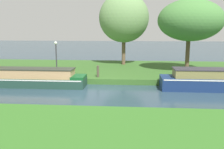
{
  "coord_description": "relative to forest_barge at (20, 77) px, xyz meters",
  "views": [
    {
      "loc": [
        2.15,
        -14.69,
        3.99
      ],
      "look_at": [
        0.88,
        1.2,
        0.9
      ],
      "focal_mm": 38.74,
      "sensor_mm": 36.0,
      "label": 1
    }
  ],
  "objects": [
    {
      "name": "ground_plane",
      "position": [
        5.54,
        -1.2,
        -0.61
      ],
      "size": [
        120.0,
        120.0,
        0.0
      ],
      "primitive_type": "plane",
      "color": "#283D4A"
    },
    {
      "name": "riverbank_far",
      "position": [
        5.54,
        5.8,
        -0.41
      ],
      "size": [
        72.0,
        10.0,
        0.4
      ],
      "primitive_type": "cube",
      "color": "#335C23",
      "rests_on": "ground_plane"
    },
    {
      "name": "forest_barge",
      "position": [
        0.0,
        0.0,
        0.0
      ],
      "size": [
        9.3,
        1.7,
        2.01
      ],
      "color": "#1F3D32",
      "rests_on": "ground_plane"
    },
    {
      "name": "navy_narrowboat",
      "position": [
        12.79,
        0.0,
        -0.02
      ],
      "size": [
        6.46,
        1.81,
        1.39
      ],
      "color": "navy",
      "rests_on": "ground_plane"
    },
    {
      "name": "willow_tree_left",
      "position": [
        6.93,
        7.92,
        4.31
      ],
      "size": [
        4.79,
        4.06,
        6.88
      ],
      "color": "brown",
      "rests_on": "riverbank_far"
    },
    {
      "name": "willow_tree_centre",
      "position": [
        12.39,
        4.32,
        3.97
      ],
      "size": [
        5.25,
        4.06,
        5.86
      ],
      "color": "brown",
      "rests_on": "riverbank_far"
    },
    {
      "name": "lamp_post",
      "position": [
        1.74,
        2.82,
        1.42
      ],
      "size": [
        0.24,
        0.24,
        2.54
      ],
      "color": "#333338",
      "rests_on": "riverbank_far"
    },
    {
      "name": "mooring_post_near",
      "position": [
        5.26,
        1.48,
        0.22
      ],
      "size": [
        0.17,
        0.17,
        0.86
      ],
      "primitive_type": "cylinder",
      "color": "#473F32",
      "rests_on": "riverbank_far"
    }
  ]
}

